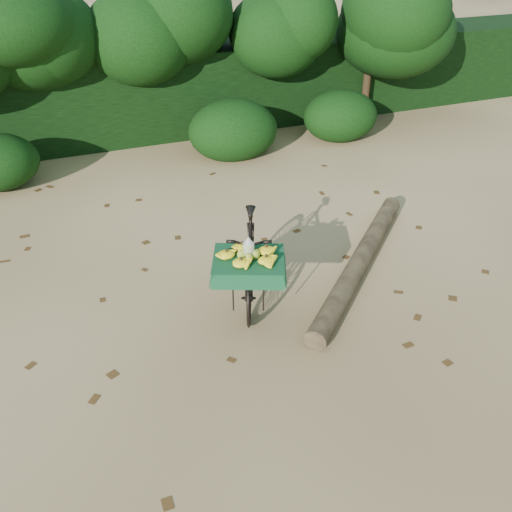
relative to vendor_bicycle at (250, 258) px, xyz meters
name	(u,v)px	position (x,y,z in m)	size (l,w,h in m)	color
ground	(238,277)	(0.01, 0.47, -0.58)	(80.00, 80.00, 0.00)	tan
vendor_bicycle	(250,258)	(0.00, 0.00, 0.00)	(1.34, 1.98, 1.13)	black
fallen_log	(361,260)	(1.67, 0.02, -0.44)	(0.27, 0.27, 3.78)	brown
hedge_backdrop	(138,93)	(0.01, 6.77, 0.32)	(26.00, 1.80, 1.80)	black
tree_row	(106,50)	(-0.64, 5.97, 1.42)	(14.50, 2.00, 4.00)	black
bush_clumps	(186,139)	(0.51, 4.77, -0.13)	(8.80, 1.70, 0.90)	black
leaf_litter	(223,253)	(0.01, 1.12, -0.57)	(7.00, 7.30, 0.01)	#472D13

